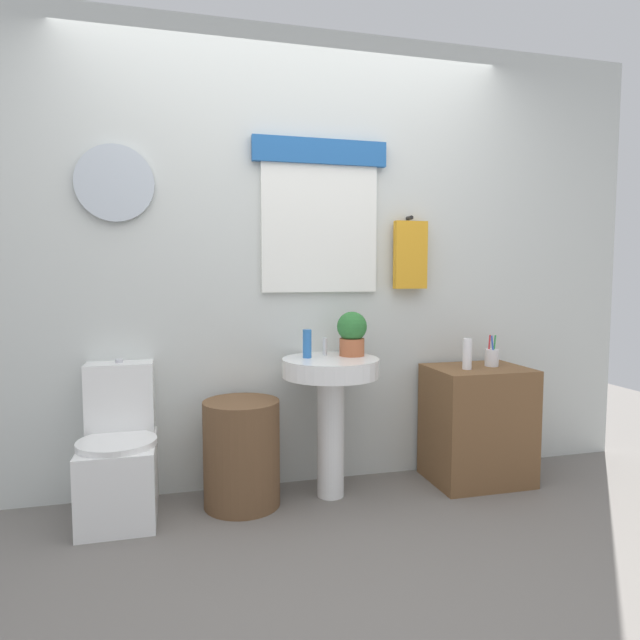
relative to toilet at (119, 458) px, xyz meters
The scene contains 11 objects.
ground_plane 1.33m from the toilet, 43.05° to the right, with size 8.00×8.00×0.00m, color slate.
back_wall 1.41m from the toilet, 15.34° to the left, with size 4.40×0.18×2.60m.
toilet is the anchor object (origin of this frame).
laundry_hamper 0.62m from the toilet, ahead, with size 0.40×0.40×0.56m, color brown.
pedestal_sink 1.14m from the toilet, ahead, with size 0.53×0.53×0.77m.
faucet 1.22m from the toilet, ahead, with size 0.03×0.03×0.10m, color silver.
wooden_cabinet 2.01m from the toilet, ahead, with size 0.56×0.44×0.68m, color brown.
soap_bottle 1.13m from the toilet, ahead, with size 0.05×0.05×0.16m, color #2D6BB7.
potted_plant 1.38m from the toilet, ahead, with size 0.17×0.17×0.25m.
lotion_bottle 1.97m from the toilet, ahead, with size 0.05×0.05×0.18m, color white.
toothbrush_cup 2.15m from the toilet, ahead, with size 0.08×0.08×0.19m.
Camera 1 is at (-0.65, -2.01, 1.23)m, focal length 30.96 mm.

